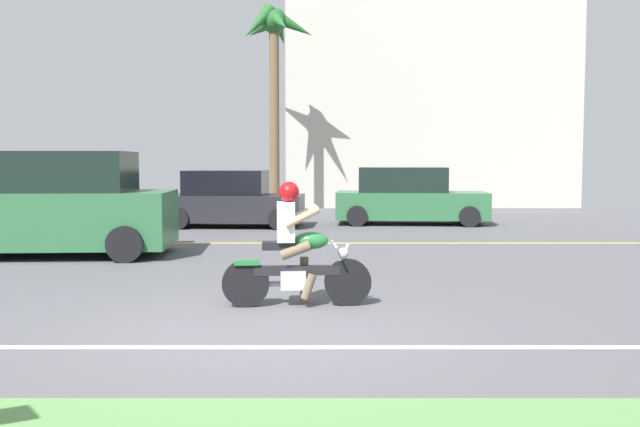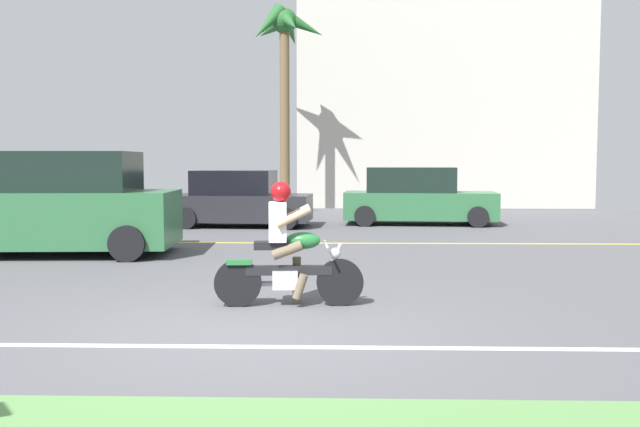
{
  "view_description": "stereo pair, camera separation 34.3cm",
  "coord_description": "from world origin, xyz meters",
  "px_view_note": "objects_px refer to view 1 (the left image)",
  "views": [
    {
      "loc": [
        0.57,
        -7.17,
        1.77
      ],
      "look_at": [
        0.58,
        4.15,
        0.92
      ],
      "focal_mm": 39.7,
      "sensor_mm": 36.0,
      "label": 1
    },
    {
      "loc": [
        0.91,
        -7.17,
        1.77
      ],
      "look_at": [
        0.58,
        4.15,
        0.92
      ],
      "focal_mm": 39.7,
      "sensor_mm": 36.0,
      "label": 2
    }
  ],
  "objects_px": {
    "motorcyclist": "(295,254)",
    "parked_car_0": "(37,195)",
    "parked_car_1": "(231,200)",
    "palm_tree_0": "(273,45)",
    "suv_nearby": "(42,205)",
    "parked_car_2": "(408,198)"
  },
  "relations": [
    {
      "from": "motorcyclist",
      "to": "suv_nearby",
      "type": "height_order",
      "value": "suv_nearby"
    },
    {
      "from": "suv_nearby",
      "to": "parked_car_0",
      "type": "relative_size",
      "value": 1.09
    },
    {
      "from": "motorcyclist",
      "to": "palm_tree_0",
      "type": "height_order",
      "value": "palm_tree_0"
    },
    {
      "from": "parked_car_1",
      "to": "parked_car_2",
      "type": "bearing_deg",
      "value": 9.09
    },
    {
      "from": "suv_nearby",
      "to": "palm_tree_0",
      "type": "xyz_separation_m",
      "value": [
        3.64,
        10.46,
        4.62
      ]
    },
    {
      "from": "parked_car_1",
      "to": "parked_car_2",
      "type": "xyz_separation_m",
      "value": [
        4.83,
        0.77,
        0.03
      ]
    },
    {
      "from": "motorcyclist",
      "to": "palm_tree_0",
      "type": "distance_m",
      "value": 15.87
    },
    {
      "from": "palm_tree_0",
      "to": "motorcyclist",
      "type": "bearing_deg",
      "value": -85.42
    },
    {
      "from": "parked_car_2",
      "to": "motorcyclist",
      "type": "bearing_deg",
      "value": -103.89
    },
    {
      "from": "parked_car_0",
      "to": "parked_car_2",
      "type": "relative_size",
      "value": 1.05
    },
    {
      "from": "suv_nearby",
      "to": "parked_car_1",
      "type": "bearing_deg",
      "value": 64.47
    },
    {
      "from": "parked_car_0",
      "to": "parked_car_2",
      "type": "bearing_deg",
      "value": -2.82
    },
    {
      "from": "motorcyclist",
      "to": "parked_car_0",
      "type": "height_order",
      "value": "parked_car_0"
    },
    {
      "from": "parked_car_0",
      "to": "parked_car_2",
      "type": "xyz_separation_m",
      "value": [
        10.53,
        -0.52,
        -0.04
      ]
    },
    {
      "from": "motorcyclist",
      "to": "parked_car_2",
      "type": "height_order",
      "value": "parked_car_2"
    },
    {
      "from": "suv_nearby",
      "to": "palm_tree_0",
      "type": "bearing_deg",
      "value": 70.82
    },
    {
      "from": "motorcyclist",
      "to": "parked_car_0",
      "type": "xyz_separation_m",
      "value": [
        -7.77,
        11.7,
        0.13
      ]
    },
    {
      "from": "suv_nearby",
      "to": "parked_car_2",
      "type": "height_order",
      "value": "suv_nearby"
    },
    {
      "from": "parked_car_2",
      "to": "suv_nearby",
      "type": "bearing_deg",
      "value": -139.08
    },
    {
      "from": "parked_car_1",
      "to": "palm_tree_0",
      "type": "xyz_separation_m",
      "value": [
        0.86,
        4.64,
        4.86
      ]
    },
    {
      "from": "suv_nearby",
      "to": "parked_car_2",
      "type": "bearing_deg",
      "value": 40.92
    },
    {
      "from": "motorcyclist",
      "to": "parked_car_1",
      "type": "relative_size",
      "value": 0.49
    }
  ]
}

